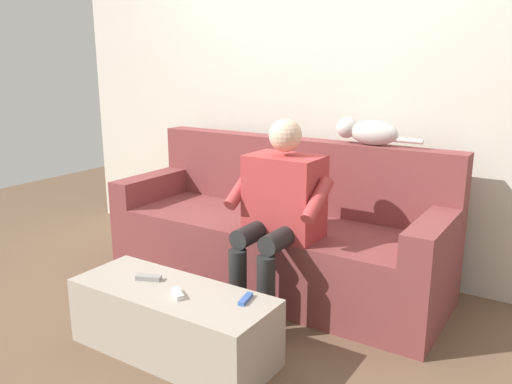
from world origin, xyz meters
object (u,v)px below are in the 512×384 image
Objects in this scene: coffee_table at (173,321)px; person_solo_seated at (279,206)px; remote_white at (178,294)px; remote_blue at (246,299)px; cat_on_backrest at (367,131)px; remote_gray at (149,278)px; couch at (278,237)px.

coffee_table is 0.94× the size of person_solo_seated.
remote_white is at bearing 151.43° from coffee_table.
coffee_table is 8.99× the size of remote_blue.
remote_gray is at bearing 62.74° from cat_on_backrest.
cat_on_backrest is 1.57m from remote_gray.
person_solo_seated is 0.76m from cat_on_backrest.
person_solo_seated is at bearing -176.74° from remote_blue.
cat_on_backrest reaches higher than remote_gray.
remote_white is at bearing -36.41° from remote_gray.
person_solo_seated is 10.02× the size of remote_white.
cat_on_backrest is at bearing -112.80° from person_solo_seated.
couch is at bearing 127.90° from remote_white.
couch reaches higher than coffee_table.
remote_blue is at bearing 57.77° from remote_white.
person_solo_seated reaches higher than remote_white.
coffee_table is 1.61m from cat_on_backrest.
person_solo_seated reaches higher than remote_blue.
person_solo_seated is 0.78m from remote_white.
remote_blue is 0.56m from remote_gray.
cat_on_backrest is 4.82× the size of remote_white.
remote_white is (-0.25, 0.06, 0.00)m from remote_gray.
person_solo_seated reaches higher than couch.
cat_on_backrest is 4.60× the size of remote_blue.
couch is 1.07m from remote_white.
coffee_table is at bearing -29.59° from remote_gray.
remote_white is (-0.07, 1.07, 0.04)m from couch.
cat_on_backrest is at bearing 40.39° from remote_gray.
person_solo_seated is at bearing 112.55° from remote_white.
remote_white is (0.30, 0.13, 0.00)m from remote_blue.
remote_white reaches higher than coffee_table.
remote_white is at bearing 73.14° from cat_on_backrest.
person_solo_seated is 0.81m from remote_gray.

